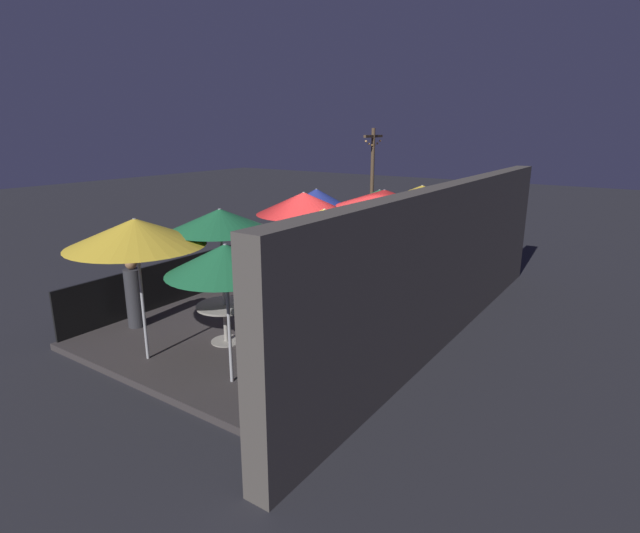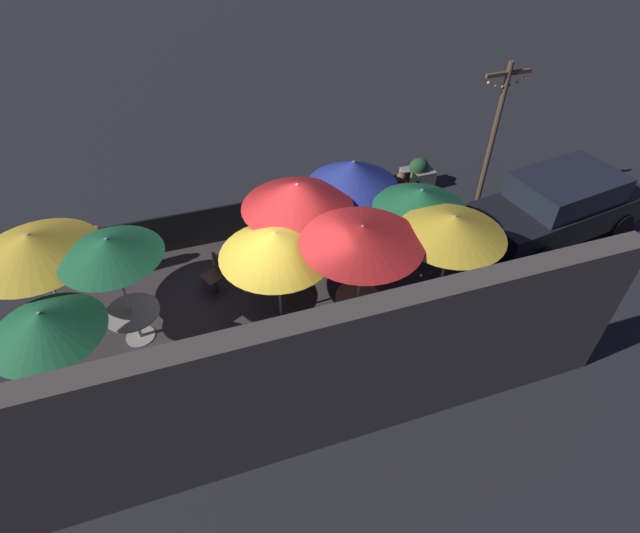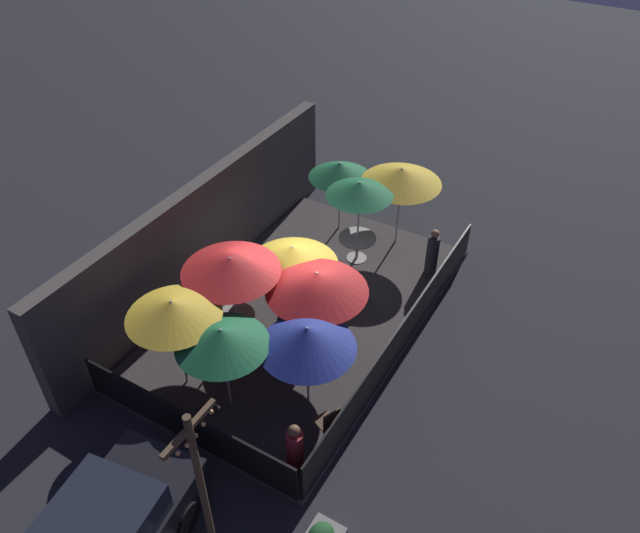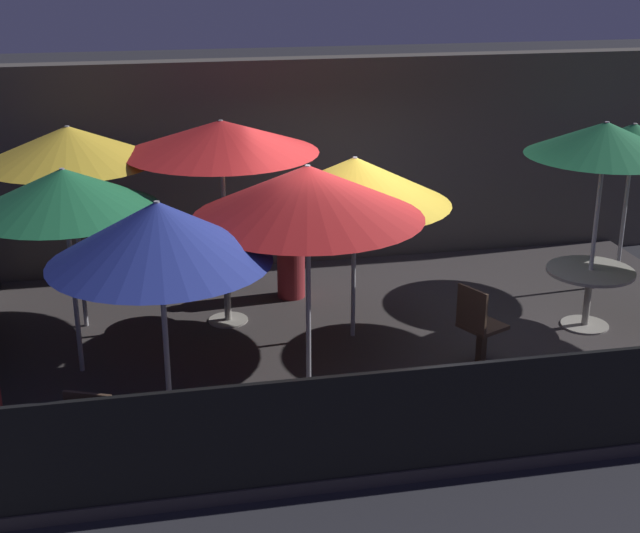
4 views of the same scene
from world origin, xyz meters
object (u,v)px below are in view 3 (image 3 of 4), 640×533
object	(u,v)px
patio_umbrella_2	(317,282)
patron_2	(432,253)
dining_table_1	(237,320)
dining_table_0	(357,242)
patio_umbrella_6	(402,176)
patio_umbrella_5	(340,170)
patio_umbrella_3	(222,337)
patio_umbrella_7	(307,338)
light_post	(202,487)
patron_0	(238,291)
patio_umbrella_8	(173,309)
patio_chair_0	(354,288)
patio_umbrella_1	(231,265)
patron_1	(295,450)
patio_chair_1	(328,422)
patio_umbrella_4	(293,255)

from	to	relation	value
patio_umbrella_2	patron_2	distance (m)	4.30
dining_table_1	dining_table_0	bearing A→B (deg)	-13.45
patio_umbrella_6	dining_table_1	size ratio (longest dim) A/B	2.78
patio_umbrella_2	patio_umbrella_5	world-z (taller)	patio_umbrella_2
patio_umbrella_3	patron_2	bearing A→B (deg)	-17.52
patio_umbrella_6	patio_umbrella_7	size ratio (longest dim) A/B	1.08
patron_2	light_post	xyz separation A→B (m)	(-8.89, 0.24, 1.40)
patron_0	light_post	distance (m)	6.37
patio_umbrella_5	patron_0	world-z (taller)	patio_umbrella_5
patio_umbrella_8	patio_chair_0	distance (m)	4.81
patio_umbrella_8	patron_0	xyz separation A→B (m)	(2.51, 0.43, -1.64)
patio_umbrella_7	dining_table_1	xyz separation A→B (m)	(0.78, 2.38, -1.32)
patio_umbrella_1	patron_1	xyz separation A→B (m)	(-2.27, -3.00, -1.63)
patio_chair_0	patron_0	distance (m)	2.84
patron_1	light_post	size ratio (longest dim) A/B	0.33
patron_0	patron_1	distance (m)	4.80
patio_umbrella_8	dining_table_0	bearing A→B (deg)	-11.56
patio_chair_1	light_post	bearing A→B (deg)	103.66
dining_table_1	patron_2	bearing A→B (deg)	-32.89
patio_umbrella_8	patron_2	xyz separation A→B (m)	(6.17, -3.12, -1.52)
light_post	dining_table_0	bearing A→B (deg)	11.52
patron_0	patron_1	size ratio (longest dim) A/B	0.90
patio_umbrella_7	patron_0	distance (m)	3.70
patio_umbrella_8	dining_table_0	size ratio (longest dim) A/B	2.36
patio_umbrella_7	patio_chair_0	size ratio (longest dim) A/B	2.37
patio_umbrella_5	patron_2	distance (m)	3.38
patron_0	dining_table_1	bearing A→B (deg)	155.91
patio_chair_0	patio_umbrella_3	bearing A→B (deg)	144.03
patio_umbrella_4	dining_table_1	bearing A→B (deg)	152.65
patio_umbrella_2	patio_umbrella_4	world-z (taller)	patio_umbrella_2
patio_umbrella_8	patio_chair_1	size ratio (longest dim) A/B	2.53
patron_1	patio_umbrella_4	bearing A→B (deg)	-13.90
light_post	patio_umbrella_3	bearing A→B (deg)	32.16
patio_umbrella_3	patio_umbrella_5	world-z (taller)	patio_umbrella_3
patio_umbrella_7	patron_0	world-z (taller)	patio_umbrella_7
patron_1	patio_umbrella_1	bearing A→B (deg)	6.51
patio_umbrella_1	light_post	bearing A→B (deg)	-148.29
patio_umbrella_6	patron_0	bearing A→B (deg)	153.81
patio_umbrella_6	dining_table_1	bearing A→B (deg)	163.60
patio_chair_0	patio_umbrella_1	bearing A→B (deg)	118.96
patio_umbrella_5	patio_umbrella_6	size ratio (longest dim) A/B	0.90
dining_table_1	patio_chair_1	world-z (taller)	patio_chair_1
patio_umbrella_6	patron_2	size ratio (longest dim) A/B	1.73
patio_umbrella_3	patio_umbrella_4	size ratio (longest dim) A/B	1.03
patio_umbrella_5	patio_chair_0	xyz separation A→B (m)	(-2.66, -1.89, -1.41)
patio_umbrella_2	patio_chair_0	size ratio (longest dim) A/B	2.47
patio_umbrella_3	dining_table_0	world-z (taller)	patio_umbrella_3
patio_umbrella_5	light_post	distance (m)	9.87
patio_umbrella_1	patio_chair_0	xyz separation A→B (m)	(2.43, -1.75, -1.71)
patio_umbrella_5	patio_umbrella_7	distance (m)	6.39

